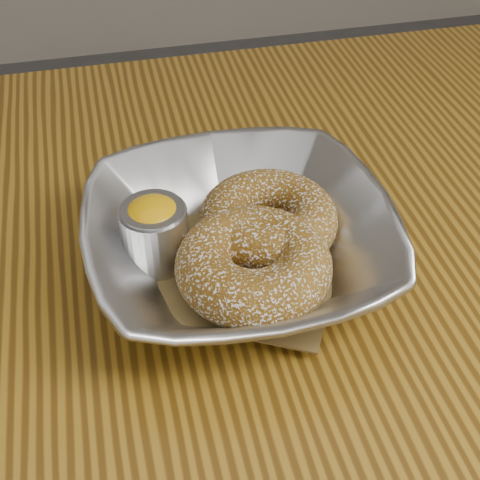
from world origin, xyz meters
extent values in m
cube|color=brown|center=(0.00, 0.00, 0.73)|extent=(1.20, 0.80, 0.04)
imported|color=#B2B4B9|center=(0.07, 0.04, 0.78)|extent=(0.23, 0.23, 0.06)
cube|color=brown|center=(0.07, 0.04, 0.76)|extent=(0.20, 0.20, 0.00)
torus|color=brown|center=(0.10, 0.06, 0.78)|extent=(0.12, 0.12, 0.04)
torus|color=brown|center=(0.07, 0.02, 0.78)|extent=(0.12, 0.12, 0.03)
torus|color=brown|center=(0.07, 0.01, 0.78)|extent=(0.15, 0.15, 0.04)
cylinder|color=#B2B4B9|center=(0.01, 0.05, 0.78)|extent=(0.05, 0.05, 0.05)
cylinder|color=gray|center=(0.01, 0.05, 0.79)|extent=(0.05, 0.05, 0.04)
ellipsoid|color=#FFB307|center=(0.01, 0.05, 0.80)|extent=(0.04, 0.04, 0.03)
camera|label=1|loc=(-0.01, -0.32, 1.11)|focal=50.00mm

